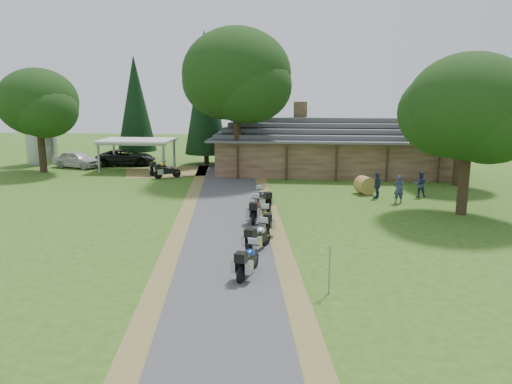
# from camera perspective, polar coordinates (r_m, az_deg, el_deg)

# --- Properties ---
(ground) EXTENTS (120.00, 120.00, 0.00)m
(ground) POSITION_cam_1_polar(r_m,az_deg,el_deg) (22.15, -3.55, -7.62)
(ground) COLOR #305919
(ground) RESTS_ON ground
(driveway) EXTENTS (51.95, 51.95, 0.00)m
(driveway) POSITION_cam_1_polar(r_m,az_deg,el_deg) (25.99, -3.27, -4.68)
(driveway) COLOR #434245
(driveway) RESTS_ON ground
(lodge) EXTENTS (21.40, 9.40, 4.90)m
(lodge) POSITION_cam_1_polar(r_m,az_deg,el_deg) (44.98, 8.86, 5.36)
(lodge) COLOR brown
(lodge) RESTS_ON ground
(silo) EXTENTS (3.11, 3.11, 5.96)m
(silo) POSITION_cam_1_polar(r_m,az_deg,el_deg) (53.99, -23.36, 6.15)
(silo) COLOR gray
(silo) RESTS_ON ground
(carport) EXTENTS (6.53, 4.37, 2.82)m
(carport) POSITION_cam_1_polar(r_m,az_deg,el_deg) (46.87, -13.38, 4.15)
(carport) COLOR silver
(carport) RESTS_ON ground
(car_white_sedan) EXTENTS (4.23, 6.47, 2.00)m
(car_white_sedan) POSITION_cam_1_polar(r_m,az_deg,el_deg) (50.06, -19.81, 3.77)
(car_white_sedan) COLOR silver
(car_white_sedan) RESTS_ON ground
(car_dark_suv) EXTENTS (3.55, 6.43, 2.33)m
(car_dark_suv) POSITION_cam_1_polar(r_m,az_deg,el_deg) (50.19, -14.64, 4.29)
(car_dark_suv) COLOR black
(car_dark_suv) RESTS_ON ground
(motorcycle_row_a) EXTENTS (1.09, 2.10, 1.37)m
(motorcycle_row_a) POSITION_cam_1_polar(r_m,az_deg,el_deg) (19.99, -0.93, -7.69)
(motorcycle_row_a) COLOR navy
(motorcycle_row_a) RESTS_ON ground
(motorcycle_row_b) EXTENTS (1.36, 2.20, 1.43)m
(motorcycle_row_b) POSITION_cam_1_polar(r_m,az_deg,el_deg) (22.93, 0.28, -5.04)
(motorcycle_row_b) COLOR #AAACB3
(motorcycle_row_b) RESTS_ON ground
(motorcycle_row_c) EXTENTS (0.96, 2.08, 1.37)m
(motorcycle_row_c) POSITION_cam_1_polar(r_m,az_deg,el_deg) (25.80, 1.18, -3.20)
(motorcycle_row_c) COLOR #D7B700
(motorcycle_row_c) RESTS_ON ground
(motorcycle_row_d) EXTENTS (0.69, 2.11, 1.44)m
(motorcycle_row_d) POSITION_cam_1_polar(r_m,az_deg,el_deg) (27.98, -0.12, -1.94)
(motorcycle_row_d) COLOR red
(motorcycle_row_d) RESTS_ON ground
(motorcycle_row_e) EXTENTS (1.50, 2.08, 1.37)m
(motorcycle_row_e) POSITION_cam_1_polar(r_m,az_deg,el_deg) (30.88, 0.76, -0.70)
(motorcycle_row_e) COLOR black
(motorcycle_row_e) RESTS_ON ground
(motorcycle_carport_a) EXTENTS (1.51, 2.04, 1.35)m
(motorcycle_carport_a) POSITION_cam_1_polar(r_m,az_deg,el_deg) (43.99, -10.98, 2.81)
(motorcycle_carport_a) COLOR yellow
(motorcycle_carport_a) RESTS_ON ground
(motorcycle_carport_b) EXTENTS (2.05, 1.65, 1.38)m
(motorcycle_carport_b) POSITION_cam_1_polar(r_m,az_deg,el_deg) (42.21, -10.11, 2.49)
(motorcycle_carport_b) COLOR slate
(motorcycle_carport_b) RESTS_ON ground
(person_a) EXTENTS (0.66, 0.51, 2.15)m
(person_a) POSITION_cam_1_polar(r_m,az_deg,el_deg) (33.69, 16.01, 0.56)
(person_a) COLOR navy
(person_a) RESTS_ON ground
(person_b) EXTENTS (0.63, 0.48, 2.10)m
(person_b) POSITION_cam_1_polar(r_m,az_deg,el_deg) (36.00, 18.25, 1.09)
(person_b) COLOR navy
(person_b) RESTS_ON ground
(person_c) EXTENTS (0.67, 0.74, 2.11)m
(person_c) POSITION_cam_1_polar(r_m,az_deg,el_deg) (34.84, 13.70, 1.02)
(person_c) COLOR navy
(person_c) RESTS_ON ground
(hay_bale) EXTENTS (1.57, 1.52, 1.24)m
(hay_bale) POSITION_cam_1_polar(r_m,az_deg,el_deg) (36.16, 12.35, 0.76)
(hay_bale) COLOR olive
(hay_bale) RESTS_ON ground
(sign_post) EXTENTS (0.34, 0.06, 1.89)m
(sign_post) POSITION_cam_1_polar(r_m,az_deg,el_deg) (18.36, 8.39, -8.76)
(sign_post) COLOR gray
(sign_post) RESTS_ON ground
(oak_lodge_left) EXTENTS (8.87, 8.87, 13.72)m
(oak_lodge_left) POSITION_cam_1_polar(r_m,az_deg,el_deg) (41.62, -2.21, 11.07)
(oak_lodge_left) COLOR black
(oak_lodge_left) RESTS_ON ground
(oak_lodge_right) EXTENTS (5.64, 5.64, 9.23)m
(oak_lodge_right) POSITION_cam_1_polar(r_m,az_deg,el_deg) (41.01, 22.30, 7.06)
(oak_lodge_right) COLOR black
(oak_lodge_right) RESTS_ON ground
(oak_driveway) EXTENTS (7.26, 7.26, 10.20)m
(oak_driveway) POSITION_cam_1_polar(r_m,az_deg,el_deg) (31.37, 23.09, 6.72)
(oak_driveway) COLOR black
(oak_driveway) RESTS_ON ground
(oak_silo) EXTENTS (6.92, 6.92, 9.99)m
(oak_silo) POSITION_cam_1_polar(r_m,az_deg,el_deg) (48.12, -23.55, 7.98)
(oak_silo) COLOR black
(oak_silo) RESTS_ON ground
(cedar_near) EXTENTS (4.16, 4.16, 12.83)m
(cedar_near) POSITION_cam_1_polar(r_m,az_deg,el_deg) (49.09, -5.82, 10.60)
(cedar_near) COLOR black
(cedar_near) RESTS_ON ground
(cedar_far) EXTENTS (3.94, 3.94, 10.67)m
(cedar_far) POSITION_cam_1_polar(r_m,az_deg,el_deg) (52.96, -13.59, 9.25)
(cedar_far) COLOR black
(cedar_far) RESTS_ON ground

